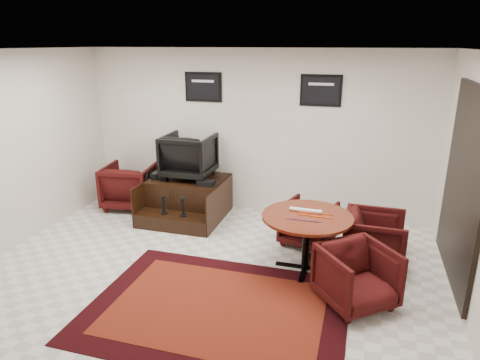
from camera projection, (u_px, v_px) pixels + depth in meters
name	position (u px, v px, depth m)	size (l,w,h in m)	color
ground	(204.00, 278.00, 5.48)	(6.00, 6.00, 0.00)	silver
room_shell	(237.00, 142.00, 4.94)	(6.02, 5.02, 2.81)	beige
area_rug	(217.00, 308.00, 4.85)	(2.88, 2.16, 0.01)	black
shine_podium	(187.00, 199.00, 7.36)	(1.29, 1.32, 0.66)	black
shine_chair	(189.00, 154.00, 7.25)	(0.81, 0.76, 0.83)	black
shoes_pair	(160.00, 175.00, 7.32)	(0.25, 0.30, 0.11)	black
polish_kit	(206.00, 183.00, 6.93)	(0.27, 0.18, 0.09)	black
umbrella_black	(143.00, 191.00, 7.38)	(0.32, 0.12, 0.86)	black
umbrella_hooked	(147.00, 188.00, 7.55)	(0.32, 0.12, 0.85)	black
armchair_side	(130.00, 184.00, 7.74)	(0.85, 0.80, 0.87)	black
meeting_table	(307.00, 222.00, 5.51)	(1.17, 1.17, 0.76)	#401009
table_chair_back	(309.00, 221.00, 6.32)	(0.70, 0.65, 0.72)	black
table_chair_window	(375.00, 237.00, 5.71)	(0.78, 0.73, 0.80)	black
table_chair_corner	(357.00, 274.00, 4.83)	(0.75, 0.70, 0.77)	black
paper_roll	(306.00, 210.00, 5.58)	(0.05, 0.05, 0.42)	white
table_clutter	(312.00, 216.00, 5.44)	(0.57, 0.32, 0.01)	#EC450D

